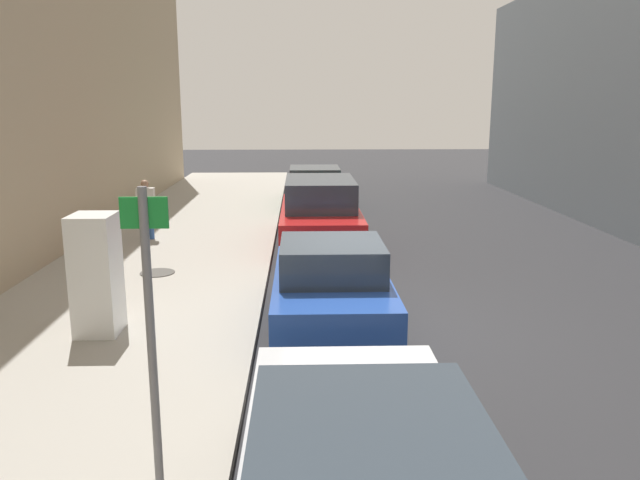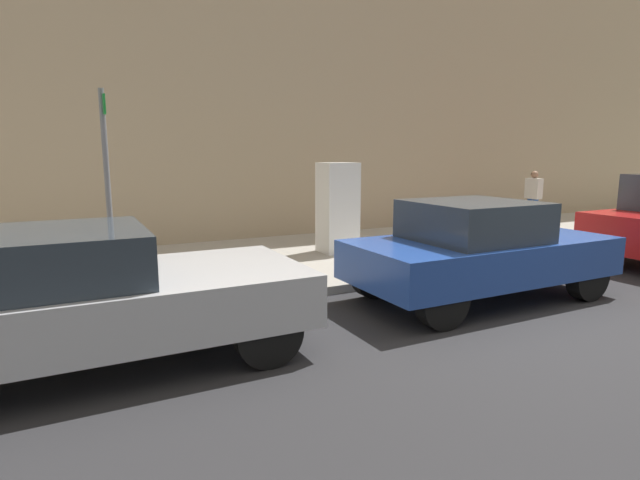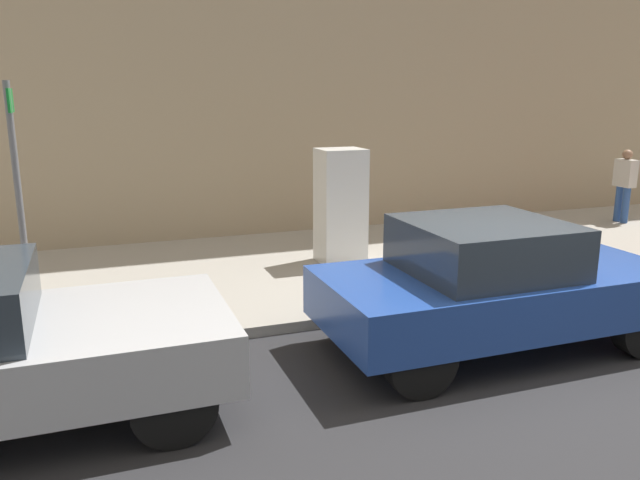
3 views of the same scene
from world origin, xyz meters
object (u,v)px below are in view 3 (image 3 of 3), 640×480
at_px(discarded_refrigerator, 341,206).
at_px(street_sign_post, 20,201).
at_px(parked_hatchback_blue, 493,284).
at_px(pedestrian_walking_far, 624,182).

xyz_separation_m(discarded_refrigerator, street_sign_post, (1.86, -4.38, 0.64)).
xyz_separation_m(discarded_refrigerator, parked_hatchback_blue, (3.51, 0.40, -0.30)).
xyz_separation_m(street_sign_post, parked_hatchback_blue, (1.64, 4.79, -0.94)).
height_order(street_sign_post, pedestrian_walking_far, street_sign_post).
height_order(discarded_refrigerator, street_sign_post, street_sign_post).
bearing_deg(pedestrian_walking_far, discarded_refrigerator, 33.63).
bearing_deg(parked_hatchback_blue, pedestrian_walking_far, 124.88).
bearing_deg(pedestrian_walking_far, street_sign_post, 40.06).
distance_m(street_sign_post, parked_hatchback_blue, 5.15).
relative_size(street_sign_post, pedestrian_walking_far, 1.83).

